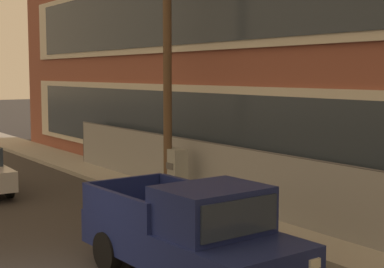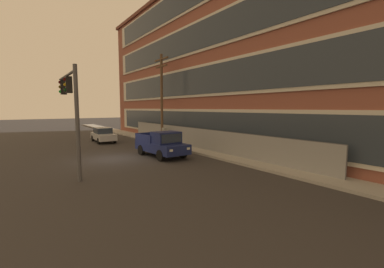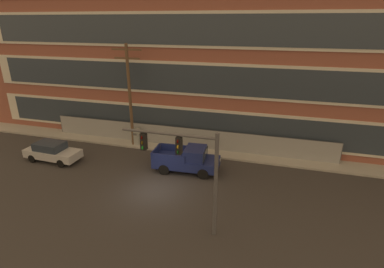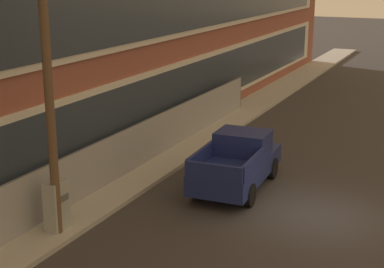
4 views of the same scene
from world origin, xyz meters
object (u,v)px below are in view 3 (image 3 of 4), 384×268
(utility_pole_near_corner, at_px, (130,92))
(electrical_cabinet, at_px, (136,137))
(pickup_truck_navy, at_px, (188,160))
(sedan_silver, at_px, (52,151))
(traffic_signal_mast, at_px, (188,162))

(utility_pole_near_corner, xyz_separation_m, electrical_cabinet, (0.19, 0.14, -4.17))
(pickup_truck_navy, xyz_separation_m, electrical_cabinet, (-6.00, 3.42, -0.09))
(sedan_silver, distance_m, utility_pole_near_corner, 7.94)
(sedan_silver, bearing_deg, traffic_signal_mast, -21.63)
(electrical_cabinet, bearing_deg, sedan_silver, -137.26)
(traffic_signal_mast, bearing_deg, electrical_cabinet, 128.85)
(sedan_silver, bearing_deg, utility_pole_near_corner, 42.99)
(pickup_truck_navy, relative_size, sedan_silver, 1.10)
(traffic_signal_mast, xyz_separation_m, utility_pole_near_corner, (-8.20, 9.79, 0.91))
(sedan_silver, distance_m, electrical_cabinet, 6.97)
(traffic_signal_mast, distance_m, pickup_truck_navy, 7.52)
(sedan_silver, relative_size, utility_pole_near_corner, 0.51)
(pickup_truck_navy, distance_m, sedan_silver, 11.19)
(traffic_signal_mast, relative_size, utility_pole_near_corner, 0.64)
(traffic_signal_mast, xyz_separation_m, electrical_cabinet, (-8.00, 9.93, -3.26))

